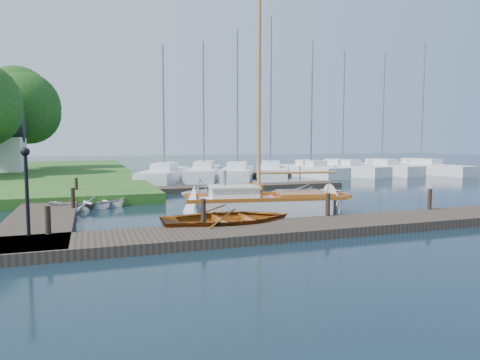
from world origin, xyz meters
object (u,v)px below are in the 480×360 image
object	(u,v)px
mooring_post_0	(48,220)
marina_boat_4	(311,170)
marina_boat_1	(204,172)
marina_boat_7	(421,167)
sailboat	(268,207)
mooring_post_5	(76,186)
mooring_post_1	(203,212)
mooring_post_4	(73,198)
marina_boat_6	(382,168)
marina_boat_5	(342,169)
tree_7	(22,106)
tender_a	(92,200)
marina_boat_3	(270,171)
mooring_post_2	(328,205)
mooring_post_3	(430,199)
tender_c	(310,190)
marina_boat_2	(237,172)
tender_b	(203,189)
marina_boat_0	(165,174)
dinghy	(228,216)
lamp_post	(26,179)

from	to	relation	value
mooring_post_0	marina_boat_4	size ratio (longest dim) A/B	0.07
marina_boat_1	marina_boat_7	bearing A→B (deg)	-72.43
sailboat	mooring_post_5	bearing A→B (deg)	143.11
mooring_post_1	mooring_post_4	size ratio (longest dim) A/B	1.00
marina_boat_4	marina_boat_6	bearing A→B (deg)	-94.32
mooring_post_5	marina_boat_1	xyz separation A→B (m)	(9.21, 9.79, -0.14)
marina_boat_5	tree_7	world-z (taller)	marina_boat_5
sailboat	tender_a	bearing A→B (deg)	155.92
mooring_post_0	marina_boat_4	xyz separation A→B (m)	(18.86, 19.08, -0.12)
mooring_post_0	marina_boat_3	bearing A→B (deg)	51.32
marina_boat_7	tree_7	xyz separation A→B (m)	(-34.89, 12.06, 5.63)
mooring_post_2	mooring_post_3	world-z (taller)	same
tender_c	marina_boat_2	bearing A→B (deg)	16.72
marina_boat_4	tender_b	bearing A→B (deg)	127.34
mooring_post_0	tree_7	xyz separation A→B (m)	(-4.50, 31.05, 5.50)
mooring_post_1	tender_b	size ratio (longest dim) A/B	0.33
mooring_post_2	marina_boat_3	xyz separation A→B (m)	(5.95, 18.67, -0.11)
mooring_post_1	tender_c	xyz separation A→B (m)	(7.54, 6.86, -0.33)
tender_c	tree_7	distance (m)	29.88
marina_boat_0	marina_boat_6	xyz separation A→B (m)	(19.94, 0.94, 0.01)
dinghy	tender_b	xyz separation A→B (m)	(0.87, 6.65, 0.19)
mooring_post_0	sailboat	bearing A→B (deg)	17.59
mooring_post_1	mooring_post_5	world-z (taller)	same
tender_b	marina_boat_2	distance (m)	12.63
tender_c	marina_boat_4	size ratio (longest dim) A/B	0.32
mooring_post_1	marina_boat_3	world-z (taller)	marina_boat_3
marina_boat_4	mooring_post_3	bearing A→B (deg)	157.69
lamp_post	tender_b	bearing A→B (deg)	45.71
tender_c	mooring_post_5	bearing A→B (deg)	91.11
marina_boat_6	tree_7	size ratio (longest dim) A/B	1.15
mooring_post_4	dinghy	world-z (taller)	mooring_post_4
tender_a	tree_7	world-z (taller)	tree_7
tender_a	mooring_post_1	bearing A→B (deg)	-170.83
mooring_post_2	marina_boat_3	world-z (taller)	marina_boat_3
mooring_post_5	tender_c	size ratio (longest dim) A/B	0.22
tender_b	mooring_post_1	bearing A→B (deg)	144.82
marina_boat_5	mooring_post_1	bearing A→B (deg)	123.99
marina_boat_2	marina_boat_4	world-z (taller)	marina_boat_2
mooring_post_4	lamp_post	distance (m)	5.23
mooring_post_3	marina_boat_3	world-z (taller)	marina_boat_3
marina_boat_6	marina_boat_5	bearing A→B (deg)	75.46
tender_a	tender_b	distance (m)	5.07
tender_b	marina_boat_0	xyz separation A→B (m)	(0.08, 11.48, -0.08)
mooring_post_2	marina_boat_6	xyz separation A→B (m)	(17.31, 19.38, -0.13)
mooring_post_4	tender_a	size ratio (longest dim) A/B	0.23
mooring_post_0	tender_c	size ratio (longest dim) A/B	0.22
marina_boat_6	tree_7	distance (m)	33.42
sailboat	marina_boat_1	bearing A→B (deg)	92.75
mooring_post_0	tender_c	world-z (taller)	mooring_post_0
tree_7	mooring_post_5	bearing A→B (deg)	-76.64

